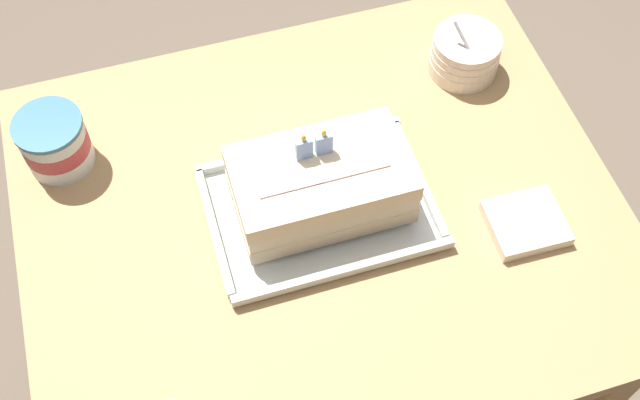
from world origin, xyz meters
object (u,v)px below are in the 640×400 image
at_px(foil_tray, 319,209).
at_px(napkin_pile, 526,223).
at_px(ice_cream_tub, 55,142).
at_px(bowl_stack, 465,54).
at_px(birthday_cake, 319,186).

xyz_separation_m(foil_tray, napkin_pile, (0.30, -0.12, 0.00)).
bearing_deg(ice_cream_tub, foil_tray, -30.03).
relative_size(foil_tray, napkin_pile, 2.96).
xyz_separation_m(bowl_stack, napkin_pile, (-0.03, -0.33, -0.03)).
xyz_separation_m(birthday_cake, ice_cream_tub, (-0.37, 0.22, -0.02)).
height_order(ice_cream_tub, napkin_pile, ice_cream_tub).
bearing_deg(birthday_cake, ice_cream_tub, 149.98).
bearing_deg(birthday_cake, bowl_stack, 32.73).
relative_size(foil_tray, bowl_stack, 2.82).
distance_m(ice_cream_tub, napkin_pile, 0.75).
bearing_deg(birthday_cake, foil_tray, -90.00).
relative_size(bowl_stack, ice_cream_tub, 1.11).
xyz_separation_m(foil_tray, bowl_stack, (0.33, 0.21, 0.03)).
bearing_deg(foil_tray, napkin_pile, -22.00).
height_order(bowl_stack, ice_cream_tub, bowl_stack).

